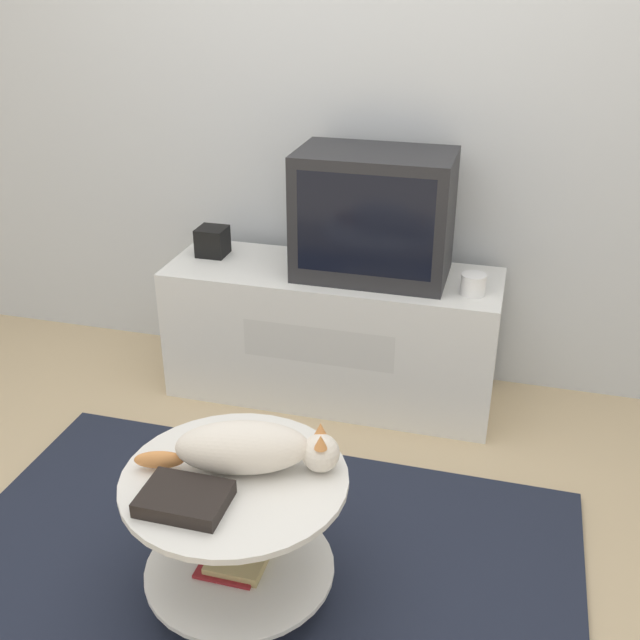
{
  "coord_description": "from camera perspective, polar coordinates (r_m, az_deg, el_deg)",
  "views": [
    {
      "loc": [
        0.64,
        -1.5,
        1.7
      ],
      "look_at": [
        0.07,
        0.61,
        0.63
      ],
      "focal_mm": 42.0,
      "sensor_mm": 36.0,
      "label": 1
    }
  ],
  "objects": [
    {
      "name": "ground_plane",
      "position": [
        2.36,
        -5.8,
        -20.24
      ],
      "size": [
        12.0,
        12.0,
        0.0
      ],
      "primitive_type": "plane",
      "color": "tan"
    },
    {
      "name": "wall_back",
      "position": [
        3.09,
        3.32,
        18.61
      ],
      "size": [
        8.0,
        0.05,
        2.6
      ],
      "color": "silver",
      "rests_on": "ground_plane"
    },
    {
      "name": "rug",
      "position": [
        2.35,
        -5.81,
        -20.07
      ],
      "size": [
        1.94,
        1.45,
        0.02
      ],
      "color": "#1E2333",
      "rests_on": "ground_plane"
    },
    {
      "name": "tv_stand",
      "position": [
        3.11,
        0.9,
        -1.04
      ],
      "size": [
        1.34,
        0.45,
        0.56
      ],
      "color": "silver",
      "rests_on": "ground_plane"
    },
    {
      "name": "tv",
      "position": [
        2.89,
        4.12,
        7.98
      ],
      "size": [
        0.59,
        0.35,
        0.49
      ],
      "color": "#232326",
      "rests_on": "tv_stand"
    },
    {
      "name": "speaker",
      "position": [
        3.18,
        -8.19,
        5.95
      ],
      "size": [
        0.12,
        0.12,
        0.12
      ],
      "color": "black",
      "rests_on": "tv_stand"
    },
    {
      "name": "mug",
      "position": [
        2.83,
        11.59,
        2.68
      ],
      "size": [
        0.09,
        0.09,
        0.08
      ],
      "color": "white",
      "rests_on": "tv_stand"
    },
    {
      "name": "coffee_table",
      "position": [
        2.15,
        -6.38,
        -15.18
      ],
      "size": [
        0.61,
        0.61,
        0.43
      ],
      "color": "#B2B2B7",
      "rests_on": "rug"
    },
    {
      "name": "dvd_box",
      "position": [
        1.96,
        -10.29,
        -13.25
      ],
      "size": [
        0.22,
        0.16,
        0.04
      ],
      "color": "black",
      "rests_on": "coffee_table"
    },
    {
      "name": "cat",
      "position": [
        2.02,
        -5.33,
        -9.71
      ],
      "size": [
        0.54,
        0.24,
        0.14
      ],
      "rotation": [
        0.0,
        0.0,
        0.27
      ],
      "color": "silver",
      "rests_on": "coffee_table"
    }
  ]
}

